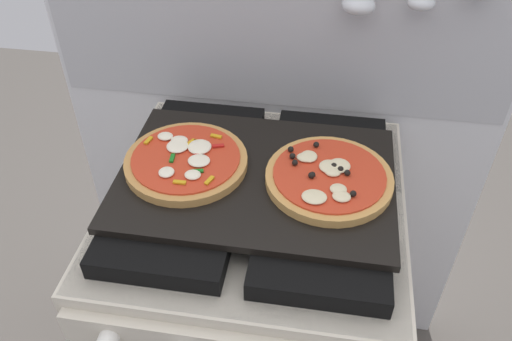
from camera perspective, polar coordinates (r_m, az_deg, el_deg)
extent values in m
cube|color=silver|center=(1.37, 2.21, 4.26)|extent=(1.10, 0.03, 1.55)
ellipsoid|color=silver|center=(1.14, 11.17, 17.37)|extent=(0.07, 0.06, 0.04)
ellipsoid|color=silver|center=(1.14, 17.65, 17.14)|extent=(0.06, 0.05, 0.03)
cube|color=beige|center=(1.39, 0.00, -15.67)|extent=(0.60, 0.60, 0.86)
cube|color=black|center=(1.06, 0.00, -2.94)|extent=(0.59, 0.59, 0.01)
cube|color=black|center=(1.07, -7.42, -1.09)|extent=(0.24, 0.51, 0.04)
cube|color=black|center=(1.04, 7.66, -2.72)|extent=(0.24, 0.51, 0.04)
cube|color=black|center=(1.03, 0.00, -0.76)|extent=(0.54, 0.38, 0.02)
cylinder|color=#C18947|center=(1.05, -7.65, 0.95)|extent=(0.25, 0.25, 0.02)
cylinder|color=red|center=(1.04, -7.71, 1.42)|extent=(0.22, 0.22, 0.00)
ellipsoid|color=#F4EACC|center=(0.99, -6.96, -0.46)|extent=(0.03, 0.03, 0.01)
ellipsoid|color=#F4EACC|center=(1.05, -6.20, 2.60)|extent=(0.05, 0.05, 0.01)
ellipsoid|color=#F4EACC|center=(1.08, -8.39, 3.30)|extent=(0.04, 0.03, 0.01)
ellipsoid|color=#F4EACC|center=(1.09, -9.91, 3.72)|extent=(0.03, 0.03, 0.01)
ellipsoid|color=#F4EACC|center=(1.06, -8.61, 2.66)|extent=(0.04, 0.04, 0.01)
ellipsoid|color=#F4EACC|center=(1.02, -6.28, 1.08)|extent=(0.04, 0.04, 0.01)
ellipsoid|color=#F4EACC|center=(1.00, -9.79, -0.18)|extent=(0.03, 0.03, 0.01)
cube|color=gold|center=(0.97, -5.14, -1.08)|extent=(0.02, 0.03, 0.00)
cube|color=#19721E|center=(1.00, -6.46, -0.06)|extent=(0.03, 0.01, 0.00)
cube|color=gold|center=(1.05, -6.70, 2.19)|extent=(0.02, 0.02, 0.00)
cube|color=red|center=(1.03, -6.54, 1.68)|extent=(0.01, 0.03, 0.00)
cube|color=gold|center=(1.08, -4.39, 3.77)|extent=(0.03, 0.01, 0.00)
cube|color=red|center=(1.05, -4.18, 2.73)|extent=(0.03, 0.01, 0.00)
cube|color=#19721E|center=(1.07, -8.64, 3.13)|extent=(0.02, 0.02, 0.00)
cube|color=gold|center=(1.07, -7.18, 3.06)|extent=(0.02, 0.02, 0.00)
cube|color=gold|center=(1.06, -6.71, 2.96)|extent=(0.01, 0.02, 0.00)
cube|color=#19721E|center=(1.03, -9.18, 1.36)|extent=(0.01, 0.02, 0.00)
cube|color=gold|center=(1.09, -11.72, 3.25)|extent=(0.01, 0.03, 0.00)
cube|color=gold|center=(0.98, -8.38, -1.28)|extent=(0.02, 0.01, 0.00)
cylinder|color=tan|center=(1.01, 8.00, -0.75)|extent=(0.25, 0.25, 0.02)
cylinder|color=red|center=(1.00, 8.06, -0.28)|extent=(0.22, 0.22, 0.00)
ellipsoid|color=beige|center=(0.95, 9.36, -2.82)|extent=(0.03, 0.03, 0.01)
ellipsoid|color=beige|center=(1.01, 9.11, 0.54)|extent=(0.04, 0.04, 0.01)
ellipsoid|color=beige|center=(0.96, 9.01, -2.02)|extent=(0.03, 0.03, 0.01)
ellipsoid|color=beige|center=(0.94, 6.40, -2.88)|extent=(0.05, 0.04, 0.01)
ellipsoid|color=beige|center=(1.03, 5.41, 1.43)|extent=(0.03, 0.03, 0.01)
ellipsoid|color=beige|center=(1.03, 5.81, 1.56)|extent=(0.03, 0.04, 0.01)
ellipsoid|color=beige|center=(1.00, 8.40, -0.24)|extent=(0.03, 0.03, 0.01)
ellipsoid|color=beige|center=(1.01, 8.08, 0.43)|extent=(0.04, 0.04, 0.01)
sphere|color=black|center=(1.06, 6.62, 2.84)|extent=(0.01, 0.01, 0.01)
sphere|color=black|center=(1.01, 4.29, 0.87)|extent=(0.01, 0.01, 0.01)
sphere|color=black|center=(0.98, 6.19, -0.47)|extent=(0.01, 0.01, 0.01)
sphere|color=black|center=(1.00, 9.25, 0.15)|extent=(0.01, 0.01, 0.01)
sphere|color=black|center=(0.96, 10.60, -2.50)|extent=(0.01, 0.01, 0.01)
sphere|color=black|center=(0.98, 6.08, -0.52)|extent=(0.01, 0.01, 0.01)
sphere|color=black|center=(1.00, 9.98, -0.10)|extent=(0.01, 0.01, 0.01)
sphere|color=black|center=(1.04, 3.83, 2.34)|extent=(0.01, 0.01, 0.01)
sphere|color=black|center=(1.01, 8.53, 0.51)|extent=(0.01, 0.01, 0.01)
sphere|color=black|center=(1.02, 4.02, 1.59)|extent=(0.01, 0.01, 0.01)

